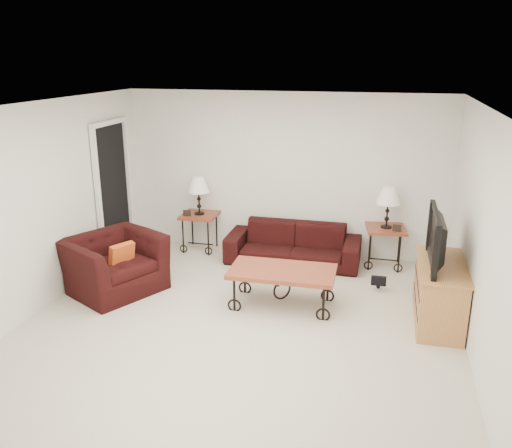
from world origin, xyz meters
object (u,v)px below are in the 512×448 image
Objects in this scene: tv_stand at (439,293)px; television at (443,239)px; armchair at (114,264)px; side_table_left at (200,232)px; coffee_table at (282,288)px; sofa at (293,244)px; backpack at (379,275)px; lamp_left at (199,196)px; lamp_right at (388,208)px; side_table_right at (385,247)px.

tv_stand is 0.67m from television.
television is at bearing -60.01° from armchair.
coffee_table is (1.67, -1.65, -0.06)m from side_table_left.
coffee_table is at bearing -59.63° from armchair.
sofa reaches higher than coffee_table.
coffee_table is at bearing -44.66° from side_table_left.
tv_stand reaches higher than backpack.
lamp_right reaches higher than lamp_left.
coffee_table is (-1.21, -1.65, -0.06)m from side_table_right.
television is at bearing -38.14° from backpack.
lamp_left reaches higher than tv_stand.
lamp_right is (1.34, 0.18, 0.62)m from sofa.
sofa is at bearing 162.94° from backpack.
lamp_right reaches higher than tv_stand.
lamp_right is 0.50× the size of tv_stand.
armchair reaches higher than backpack.
coffee_table is at bearing -134.97° from backpack.
lamp_right is 1.54× the size of backpack.
side_table_left is 3.93m from television.
backpack is at bearing -138.51° from television.
television reaches higher than side_table_right.
tv_stand is 3.07× the size of backpack.
lamp_left is 2.44m from coffee_table.
lamp_right is at bearing 111.76° from tv_stand.
lamp_right reaches higher than backpack.
lamp_right is at bearing 0.00° from side_table_right.
backpack is at bearing -27.43° from sofa.
coffee_table is 1.21× the size of television.
lamp_right reaches higher than side_table_left.
armchair is 1.07× the size of television.
sofa is 1.67m from lamp_left.
side_table_left reaches higher than backpack.
armchair reaches higher than side_table_left.
coffee_table is at bearing -126.27° from side_table_right.
coffee_table is (1.67, -1.65, -0.66)m from lamp_left.
lamp_left is (-1.55, 0.18, 0.61)m from sofa.
armchair is at bearing -108.27° from side_table_left.
lamp_left is 3.86m from television.
television is at bearing 1.36° from coffee_table.
lamp_right reaches higher than side_table_right.
television is at bearing -24.64° from lamp_left.
lamp_left is at bearing 155.48° from tv_stand.
side_table_left is at bearing 9.90° from armchair.
sofa is 3.32× the size of lamp_left.
lamp_right reaches higher than armchair.
armchair is 3.53m from backpack.
lamp_left is 0.99× the size of lamp_right.
side_table_left is at bearing 173.37° from sofa.
lamp_left reaches higher than armchair.
sofa is 1.54× the size of coffee_table.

